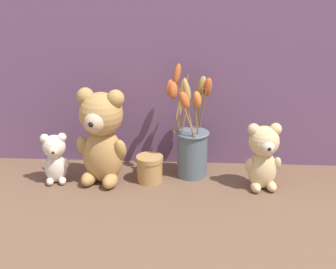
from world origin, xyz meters
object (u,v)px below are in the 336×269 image
teddy_bear_large (101,135)px  decorative_tin_tall (150,169)px  flower_vase (192,140)px  teddy_bear_small (55,157)px  teddy_bear_medium (263,155)px

teddy_bear_large → decorative_tin_tall: teddy_bear_large is taller
teddy_bear_large → flower_vase: (0.24, 0.06, -0.03)m
teddy_bear_small → decorative_tin_tall: size_ratio=1.91×
decorative_tin_tall → teddy_bear_small: bearing=-175.6°
teddy_bear_large → decorative_tin_tall: size_ratio=3.56×
flower_vase → teddy_bear_large: bearing=-167.0°
teddy_bear_large → decorative_tin_tall: bearing=4.7°
teddy_bear_medium → teddy_bear_small: teddy_bear_medium is taller
teddy_bear_large → teddy_bear_small: teddy_bear_large is taller
teddy_bear_large → teddy_bear_medium: (0.43, -0.02, -0.04)m
teddy_bear_large → teddy_bear_small: size_ratio=1.86×
teddy_bear_large → flower_vase: bearing=13.0°
teddy_bear_large → teddy_bear_small: bearing=-175.8°
teddy_bear_large → decorative_tin_tall: (0.13, 0.01, -0.10)m
teddy_bear_medium → teddy_bear_small: 0.56m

